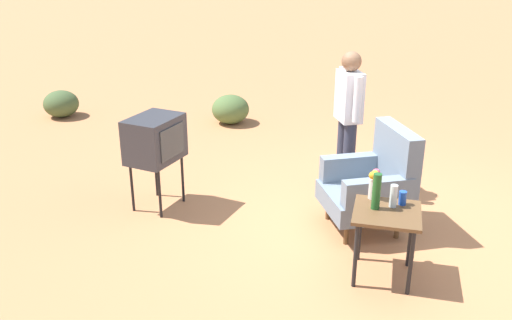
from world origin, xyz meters
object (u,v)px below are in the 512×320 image
object	(u,v)px
soda_can_blue	(403,198)
bottle_short_clear	(393,196)
side_table	(386,221)
person_standing	(348,114)
tv_on_stand	(155,140)
armchair	(374,183)
flower_vase	(374,183)
bottle_wine_green	(376,191)

from	to	relation	value
soda_can_blue	bottle_short_clear	size ratio (longest dim) A/B	0.61
side_table	person_standing	xyz separation A→B (m)	(-1.75, -0.51, 0.40)
side_table	tv_on_stand	xyz separation A→B (m)	(-0.81, -2.46, 0.24)
armchair	person_standing	xyz separation A→B (m)	(-0.87, -0.36, 0.44)
bottle_short_clear	armchair	bearing A→B (deg)	-166.33
armchair	soda_can_blue	xyz separation A→B (m)	(0.72, 0.27, 0.20)
side_table	tv_on_stand	size ratio (longest dim) A/B	0.61
bottle_short_clear	flower_vase	bearing A→B (deg)	-126.86
soda_can_blue	tv_on_stand	bearing A→B (deg)	-103.95
tv_on_stand	bottle_short_clear	world-z (taller)	tv_on_stand
armchair	soda_can_blue	distance (m)	0.79
bottle_short_clear	side_table	bearing A→B (deg)	-21.33
bottle_short_clear	tv_on_stand	bearing A→B (deg)	-105.75
armchair	tv_on_stand	bearing A→B (deg)	-88.04
bottle_wine_green	tv_on_stand	bearing A→B (deg)	-108.32
person_standing	flower_vase	world-z (taller)	person_standing
soda_can_blue	bottle_wine_green	bearing A→B (deg)	-57.79
flower_vase	soda_can_blue	bearing A→B (deg)	75.50
side_table	bottle_wine_green	distance (m)	0.28
person_standing	soda_can_blue	xyz separation A→B (m)	(1.59, 0.63, -0.24)
tv_on_stand	bottle_wine_green	world-z (taller)	tv_on_stand
tv_on_stand	side_table	bearing A→B (deg)	71.83
flower_vase	bottle_wine_green	bearing A→B (deg)	8.35
side_table	bottle_wine_green	world-z (taller)	bottle_wine_green
soda_can_blue	bottle_short_clear	xyz separation A→B (m)	(0.06, -0.08, 0.04)
person_standing	bottle_short_clear	bearing A→B (deg)	18.53
bottle_short_clear	person_standing	bearing A→B (deg)	-161.47
flower_vase	bottle_short_clear	bearing A→B (deg)	53.14
side_table	soda_can_blue	bearing A→B (deg)	144.64
person_standing	bottle_wine_green	distance (m)	1.78
armchair	person_standing	distance (m)	1.04
bottle_wine_green	flower_vase	xyz separation A→B (m)	(-0.20, -0.03, -0.01)
person_standing	armchair	bearing A→B (deg)	22.69
side_table	bottle_short_clear	xyz separation A→B (m)	(-0.10, 0.04, 0.19)
bottle_wine_green	flower_vase	world-z (taller)	bottle_wine_green
armchair	soda_can_blue	world-z (taller)	armchair
soda_can_blue	bottle_wine_green	xyz separation A→B (m)	(0.14, -0.22, 0.10)
soda_can_blue	armchair	bearing A→B (deg)	-159.48
tv_on_stand	flower_vase	xyz separation A→B (m)	(0.57, 2.32, -0.00)
armchair	flower_vase	world-z (taller)	armchair
tv_on_stand	person_standing	distance (m)	2.17
armchair	person_standing	world-z (taller)	person_standing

